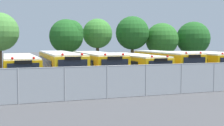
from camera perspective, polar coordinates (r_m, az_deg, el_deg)
The scene contains 15 objects.
ground_plane at distance 28.11m, azimuth 3.88°, elevation -3.16°, with size 160.00×160.00×0.00m, color #424244.
school_bus_0 at distance 25.58m, azimuth -17.14°, elevation -1.02°, with size 2.68×10.79×2.54m.
school_bus_1 at distance 25.99m, azimuth -9.88°, elevation -0.58°, with size 2.55×11.71×2.76m.
school_bus_2 at distance 26.96m, azimuth -2.89°, elevation -0.45°, with size 2.84×10.85×2.68m.
school_bus_3 at distance 27.76m, azimuth 4.04°, elevation -0.51°, with size 2.54×10.81×2.51m.
school_bus_4 at distance 29.31m, azimuth 10.06°, elevation -0.11°, with size 2.74×10.40×2.72m.
school_bus_5 at distance 31.09m, azimuth 15.68°, elevation -0.06°, with size 2.82×9.79×2.62m.
school_bus_6 at distance 33.13m, azimuth 20.05°, elevation 0.04°, with size 2.63×9.97×2.57m.
tree_2 at distance 36.48m, azimuth -8.42°, elevation 5.25°, with size 4.09×4.09×6.25m.
tree_3 at distance 38.81m, azimuth -2.91°, elevation 5.55°, with size 3.82×3.82×6.52m.
tree_4 at distance 41.01m, azimuth 3.95°, elevation 5.74°, with size 4.55×4.55×7.02m.
tree_5 at distance 42.83m, azimuth 9.42°, elevation 4.47°, with size 4.64×4.64×6.18m.
tree_6 at distance 45.74m, azimuth 15.26°, elevation 4.53°, with size 4.91×4.91×6.49m.
chainlink_fence at distance 20.75m, azimuth 13.03°, elevation -2.83°, with size 26.35×0.07×2.07m.
traffic_cone at distance 20.42m, azimuth 2.60°, elevation -4.91°, with size 0.52×0.52×0.68m, color #EA5914.
Camera 1 is at (-10.80, -25.72, 3.50)m, focal length 48.12 mm.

